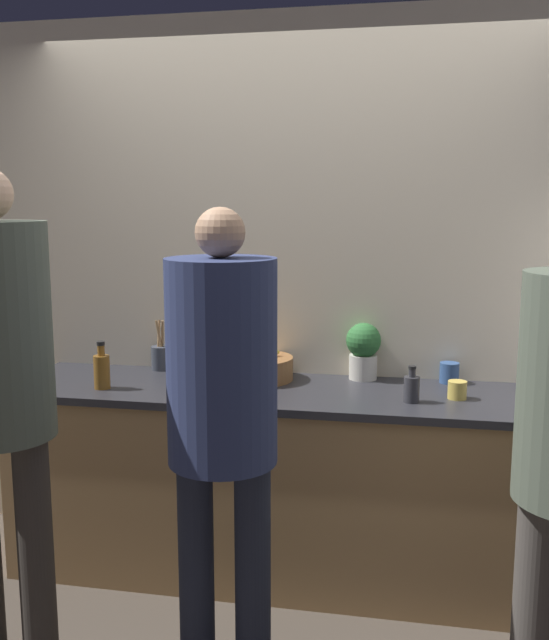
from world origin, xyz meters
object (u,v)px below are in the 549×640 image
at_px(utensil_crock, 161,357).
at_px(bottle_dark, 412,388).
at_px(cup_yellow, 457,390).
at_px(bottle_amber, 102,370).
at_px(cup_blue, 449,373).
at_px(potted_plant, 363,349).
at_px(fruit_bowl, 256,368).
at_px(person_center, 222,400).

height_order(utensil_crock, bottle_dark, utensil_crock).
xyz_separation_m(utensil_crock, cup_yellow, (1.43, -0.28, -0.03)).
bearing_deg(utensil_crock, bottle_amber, -108.54).
xyz_separation_m(cup_blue, potted_plant, (-0.40, 0.00, 0.10)).
height_order(fruit_bowl, bottle_amber, bottle_amber).
bearing_deg(bottle_dark, cup_yellow, 24.82).
bearing_deg(bottle_dark, cup_blue, 64.58).
height_order(person_center, cup_blue, person_center).
relative_size(bottle_amber, cup_blue, 2.26).
height_order(person_center, bottle_amber, person_center).
bearing_deg(cup_yellow, cup_blue, 94.17).
relative_size(bottle_amber, potted_plant, 0.80).
relative_size(bottle_dark, cup_blue, 1.63).
distance_m(person_center, cup_blue, 1.31).
xyz_separation_m(utensil_crock, bottle_dark, (1.24, -0.37, -0.00)).
relative_size(fruit_bowl, bottle_amber, 1.63).
xyz_separation_m(fruit_bowl, utensil_crock, (-0.51, 0.11, 0.01)).
distance_m(cup_blue, potted_plant, 0.41).
bearing_deg(cup_blue, cup_yellow, -85.83).
bearing_deg(cup_blue, bottle_amber, -165.54).
relative_size(utensil_crock, cup_blue, 2.63).
height_order(person_center, utensil_crock, person_center).
bearing_deg(utensil_crock, cup_yellow, -10.94).
xyz_separation_m(bottle_dark, potted_plant, (-0.23, 0.36, 0.09)).
height_order(bottle_amber, potted_plant, potted_plant).
bearing_deg(fruit_bowl, person_center, -85.10).
distance_m(person_center, fruit_bowl, 0.92).
bearing_deg(bottle_dark, person_center, -135.17).
bearing_deg(potted_plant, bottle_amber, -160.80).
xyz_separation_m(utensil_crock, potted_plant, (1.01, -0.00, 0.08)).
height_order(cup_yellow, cup_blue, cup_blue).
distance_m(bottle_amber, cup_blue, 1.60).
bearing_deg(cup_yellow, bottle_dark, -155.18).
bearing_deg(bottle_amber, cup_yellow, 4.56).
height_order(utensil_crock, potted_plant, potted_plant).
distance_m(cup_yellow, potted_plant, 0.51).
xyz_separation_m(utensil_crock, bottle_amber, (-0.13, -0.40, 0.02)).
xyz_separation_m(bottle_amber, potted_plant, (1.15, 0.40, 0.06)).
bearing_deg(utensil_crock, person_center, -59.71).
bearing_deg(utensil_crock, bottle_dark, -16.44).
height_order(bottle_dark, cup_yellow, bottle_dark).
bearing_deg(bottle_amber, fruit_bowl, 24.60).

